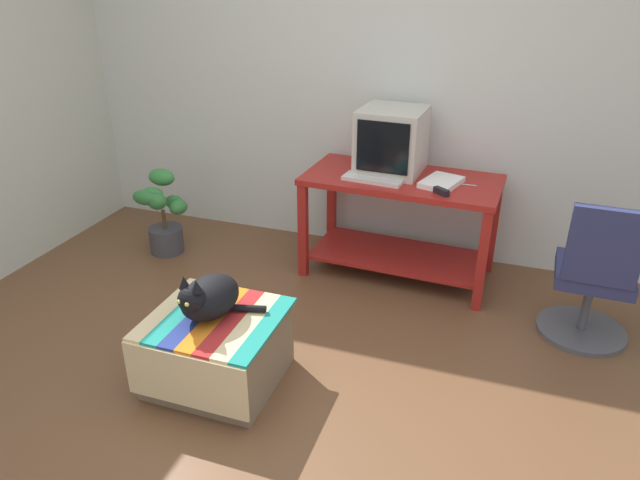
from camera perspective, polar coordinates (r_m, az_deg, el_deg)
The scene contains 12 objects.
ground_plane at distance 3.11m, azimuth -4.56°, elevation -15.89°, with size 14.00×14.00×0.00m, color brown.
back_wall at distance 4.34m, azimuth 6.02°, elevation 15.54°, with size 8.00×0.10×2.60m, color silver.
desk at distance 4.08m, azimuth 7.80°, elevation 2.99°, with size 1.33×0.70×0.73m.
tv_monitor at distance 4.05m, azimuth 6.98°, elevation 9.53°, with size 0.44×0.46×0.43m.
keyboard at distance 3.90m, azimuth 5.19°, elevation 5.92°, with size 0.40×0.15×0.02m, color beige.
book at distance 3.90m, azimuth 11.73°, elevation 5.53°, with size 0.21×0.29×0.03m, color white.
ottoman_with_blanket at distance 3.19m, azimuth -10.01°, elevation -10.40°, with size 0.66×0.64×0.40m.
cat at distance 3.03m, azimuth -10.85°, elevation -5.50°, with size 0.42×0.40×0.28m.
potted_plant at distance 4.60m, azimuth -14.98°, elevation 2.23°, with size 0.39×0.40×0.62m.
office_chair at distance 3.71m, azimuth 25.07°, elevation -3.69°, with size 0.52×0.52×0.89m.
stapler at distance 3.73m, azimuth 11.73°, elevation 4.65°, with size 0.04×0.11×0.04m, color black.
pen at distance 3.93m, azimuth 13.97°, elevation 5.26°, with size 0.01×0.01×0.14m, color #B7B7BC.
Camera 1 is at (0.99, -2.10, 2.06)m, focal length 32.87 mm.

